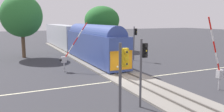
{
  "coord_description": "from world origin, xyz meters",
  "views": [
    {
      "loc": [
        -11.55,
        -20.23,
        6.2
      ],
      "look_at": [
        -0.49,
        3.41,
        2.0
      ],
      "focal_mm": 36.77,
      "sensor_mm": 36.0,
      "label": 1
    }
  ],
  "objects_px": {
    "commuter_train": "(75,38)",
    "elm_centre_background": "(102,20)",
    "crossing_gate_near": "(219,67)",
    "oak_behind_train": "(22,16)",
    "traffic_signal_far_side": "(135,38)",
    "traffic_signal_median": "(143,62)",
    "traffic_signal_near_left": "(123,73)",
    "crossing_gate_far": "(67,55)"
  },
  "relations": [
    {
      "from": "oak_behind_train",
      "to": "traffic_signal_near_left",
      "type": "bearing_deg",
      "value": -84.16
    },
    {
      "from": "crossing_gate_near",
      "to": "crossing_gate_far",
      "type": "distance_m",
      "value": 16.5
    },
    {
      "from": "elm_centre_background",
      "to": "traffic_signal_far_side",
      "type": "bearing_deg",
      "value": -91.08
    },
    {
      "from": "commuter_train",
      "to": "elm_centre_background",
      "type": "relative_size",
      "value": 4.58
    },
    {
      "from": "crossing_gate_near",
      "to": "oak_behind_train",
      "type": "relative_size",
      "value": 0.63
    },
    {
      "from": "traffic_signal_near_left",
      "to": "commuter_train",
      "type": "bearing_deg",
      "value": 78.89
    },
    {
      "from": "traffic_signal_far_side",
      "to": "oak_behind_train",
      "type": "distance_m",
      "value": 18.34
    },
    {
      "from": "commuter_train",
      "to": "traffic_signal_far_side",
      "type": "height_order",
      "value": "commuter_train"
    },
    {
      "from": "crossing_gate_near",
      "to": "crossing_gate_far",
      "type": "height_order",
      "value": "crossing_gate_near"
    },
    {
      "from": "traffic_signal_median",
      "to": "commuter_train",
      "type": "bearing_deg",
      "value": 83.83
    },
    {
      "from": "traffic_signal_near_left",
      "to": "traffic_signal_median",
      "type": "height_order",
      "value": "traffic_signal_near_left"
    },
    {
      "from": "traffic_signal_far_side",
      "to": "commuter_train",
      "type": "bearing_deg",
      "value": 118.58
    },
    {
      "from": "traffic_signal_median",
      "to": "oak_behind_train",
      "type": "relative_size",
      "value": 0.48
    },
    {
      "from": "crossing_gate_far",
      "to": "traffic_signal_near_left",
      "type": "distance_m",
      "value": 16.15
    },
    {
      "from": "crossing_gate_near",
      "to": "oak_behind_train",
      "type": "height_order",
      "value": "oak_behind_train"
    },
    {
      "from": "traffic_signal_near_left",
      "to": "elm_centre_background",
      "type": "xyz_separation_m",
      "value": [
        12.31,
        32.43,
        2.64
      ]
    },
    {
      "from": "traffic_signal_near_left",
      "to": "elm_centre_background",
      "type": "relative_size",
      "value": 0.56
    },
    {
      "from": "crossing_gate_near",
      "to": "traffic_signal_median",
      "type": "relative_size",
      "value": 1.32
    },
    {
      "from": "crossing_gate_near",
      "to": "crossing_gate_far",
      "type": "bearing_deg",
      "value": 128.33
    },
    {
      "from": "traffic_signal_far_side",
      "to": "traffic_signal_median",
      "type": "relative_size",
      "value": 1.05
    },
    {
      "from": "commuter_train",
      "to": "elm_centre_background",
      "type": "height_order",
      "value": "elm_centre_background"
    },
    {
      "from": "traffic_signal_far_side",
      "to": "traffic_signal_median",
      "type": "bearing_deg",
      "value": -119.02
    },
    {
      "from": "commuter_train",
      "to": "crossing_gate_near",
      "type": "bearing_deg",
      "value": -79.17
    },
    {
      "from": "oak_behind_train",
      "to": "elm_centre_background",
      "type": "xyz_separation_m",
      "value": [
        15.28,
        3.41,
        -0.74
      ]
    },
    {
      "from": "traffic_signal_far_side",
      "to": "traffic_signal_near_left",
      "type": "height_order",
      "value": "traffic_signal_far_side"
    },
    {
      "from": "crossing_gate_far",
      "to": "traffic_signal_near_left",
      "type": "xyz_separation_m",
      "value": [
        -0.9,
        -16.06,
        1.38
      ]
    },
    {
      "from": "traffic_signal_near_left",
      "to": "oak_behind_train",
      "type": "bearing_deg",
      "value": 95.84
    },
    {
      "from": "commuter_train",
      "to": "traffic_signal_median",
      "type": "xyz_separation_m",
      "value": [
        -2.99,
        -27.65,
        0.48
      ]
    },
    {
      "from": "traffic_signal_median",
      "to": "traffic_signal_far_side",
      "type": "bearing_deg",
      "value": 60.98
    },
    {
      "from": "crossing_gate_far",
      "to": "oak_behind_train",
      "type": "relative_size",
      "value": 0.57
    },
    {
      "from": "commuter_train",
      "to": "crossing_gate_far",
      "type": "bearing_deg",
      "value": -109.56
    },
    {
      "from": "commuter_train",
      "to": "crossing_gate_far",
      "type": "distance_m",
      "value": 15.08
    },
    {
      "from": "commuter_train",
      "to": "crossing_gate_near",
      "type": "relative_size",
      "value": 6.29
    },
    {
      "from": "elm_centre_background",
      "to": "traffic_signal_near_left",
      "type": "bearing_deg",
      "value": -110.79
    },
    {
      "from": "crossing_gate_near",
      "to": "oak_behind_train",
      "type": "bearing_deg",
      "value": 118.56
    },
    {
      "from": "crossing_gate_far",
      "to": "traffic_signal_far_side",
      "type": "xyz_separation_m",
      "value": [
        11.16,
        2.96,
        1.48
      ]
    },
    {
      "from": "traffic_signal_median",
      "to": "oak_behind_train",
      "type": "bearing_deg",
      "value": 102.63
    },
    {
      "from": "traffic_signal_near_left",
      "to": "elm_centre_background",
      "type": "height_order",
      "value": "elm_centre_background"
    },
    {
      "from": "elm_centre_background",
      "to": "oak_behind_train",
      "type": "bearing_deg",
      "value": -167.41
    },
    {
      "from": "traffic_signal_far_side",
      "to": "elm_centre_background",
      "type": "distance_m",
      "value": 13.65
    },
    {
      "from": "crossing_gate_far",
      "to": "traffic_signal_far_side",
      "type": "bearing_deg",
      "value": 14.85
    },
    {
      "from": "oak_behind_train",
      "to": "elm_centre_background",
      "type": "relative_size",
      "value": 1.15
    }
  ]
}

